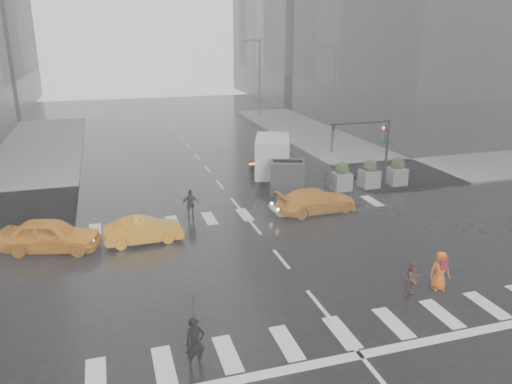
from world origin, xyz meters
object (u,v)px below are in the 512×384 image
object	(u,v)px
pedestrian_brown	(413,279)
pedestrian_orange	(440,271)
box_truck	(276,161)
taxi_front	(50,235)
traffic_signal_pole	(374,141)
taxi_mid	(143,230)

from	to	relation	value
pedestrian_brown	pedestrian_orange	size ratio (longest dim) A/B	0.90
box_truck	pedestrian_brown	bearing A→B (deg)	-69.67
pedestrian_brown	pedestrian_orange	world-z (taller)	pedestrian_orange
pedestrian_brown	box_truck	world-z (taller)	box_truck
taxi_front	traffic_signal_pole	bearing A→B (deg)	-62.39
taxi_front	pedestrian_orange	bearing A→B (deg)	-103.78
traffic_signal_pole	pedestrian_orange	xyz separation A→B (m)	(-4.00, -12.42, -2.41)
taxi_front	taxi_mid	xyz separation A→B (m)	(4.19, -0.31, -0.15)
taxi_front	taxi_mid	size ratio (longest dim) A/B	1.19
pedestrian_brown	taxi_front	xyz separation A→B (m)	(-13.61, 8.61, 0.04)
taxi_front	taxi_mid	bearing A→B (deg)	-78.33
taxi_mid	box_truck	size ratio (longest dim) A/B	0.65
pedestrian_orange	taxi_front	distance (m)	17.15
pedestrian_brown	pedestrian_orange	distance (m)	1.31
pedestrian_brown	box_truck	bearing A→B (deg)	77.35
pedestrian_orange	box_truck	xyz separation A→B (m)	(-1.49, 15.16, 0.83)
pedestrian_brown	taxi_mid	size ratio (longest dim) A/B	0.39
pedestrian_orange	box_truck	distance (m)	15.25
pedestrian_brown	taxi_mid	xyz separation A→B (m)	(-9.41, 8.30, -0.10)
pedestrian_brown	box_truck	xyz separation A→B (m)	(-0.19, 15.29, 0.92)
traffic_signal_pole	pedestrian_brown	xyz separation A→B (m)	(-5.30, -12.55, -2.50)
pedestrian_orange	taxi_front	bearing A→B (deg)	165.12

